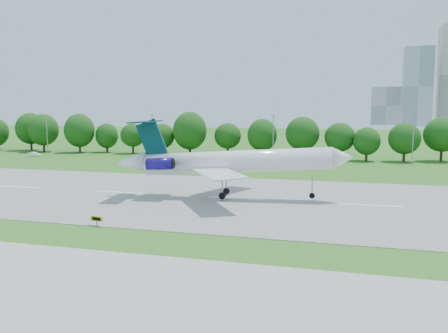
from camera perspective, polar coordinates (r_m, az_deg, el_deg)
ground at (r=64.63m, az=-22.24°, el=-6.38°), size 600.00×600.00×0.00m
runway at (r=85.17m, az=-11.73°, el=-2.93°), size 400.00×45.00×0.08m
tree_line at (r=146.74m, az=0.59°, el=3.60°), size 288.40×8.40×10.40m
light_poles at (r=137.89m, az=-1.54°, el=3.46°), size 175.90×0.25×12.19m
airliner at (r=77.28m, az=0.12°, el=0.64°), size 36.95×26.67×12.20m
taxi_sign_right at (r=61.83m, az=-14.35°, el=-5.81°), size 1.73×0.54×1.22m
service_vehicle_a at (r=157.06m, az=-20.88°, el=1.33°), size 3.99×2.17×1.25m
service_vehicle_b at (r=138.91m, az=-9.31°, el=1.06°), size 4.16×2.35×1.34m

